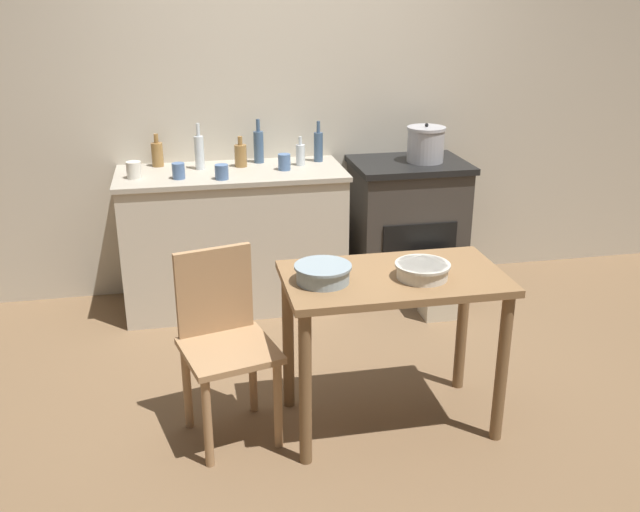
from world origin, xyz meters
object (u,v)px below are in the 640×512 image
bottle_center_left (259,146)px  bottle_mid_left (157,154)px  chair (224,339)px  work_table (393,303)px  cup_mid_right (179,171)px  flour_sack (443,287)px  stove (406,226)px  bottle_center (241,155)px  bottle_center_right (199,152)px  cup_end_right (284,162)px  mixing_bowl_large (323,272)px  bottle_far_left (300,154)px  cup_far_right (222,172)px  cup_right (134,170)px  mixing_bowl_small (422,270)px  stock_pot (426,144)px  bottle_left (318,146)px

bottle_center_left → bottle_mid_left: bearing=177.7°
bottle_mid_left → bottle_center_left: bottle_center_left is taller
chair → work_table: bearing=-20.5°
work_table → cup_mid_right: bearing=123.3°
flour_sack → stove: bearing=101.3°
bottle_center → bottle_center_right: (-0.26, -0.02, 0.04)m
bottle_center_left → cup_end_right: size_ratio=2.81×
mixing_bowl_large → cup_mid_right: bearing=112.6°
bottle_far_left → cup_end_right: (-0.12, -0.10, -0.02)m
bottle_center_right → bottle_center_left: bearing=15.4°
cup_far_right → cup_end_right: (0.40, 0.15, 0.01)m
cup_right → work_table: bearing=-51.1°
mixing_bowl_small → cup_right: cup_right is taller
mixing_bowl_large → cup_far_right: size_ratio=2.85×
cup_right → bottle_center_right: bearing=20.5°
chair → bottle_center_left: 1.76m
bottle_center → bottle_center_right: size_ratio=0.67×
cup_mid_right → chair: bearing=-83.4°
bottle_center_right → cup_right: 0.43m
chair → cup_far_right: bearing=71.5°
cup_mid_right → bottle_center_right: bearing=57.6°
chair → bottle_center_right: 1.62m
stock_pot → bottle_center_left: bottle_center_left is taller
mixing_bowl_large → bottle_center_left: size_ratio=0.89×
flour_sack → mixing_bowl_large: bearing=-132.7°
bottle_mid_left → cup_right: (-0.14, -0.28, -0.03)m
mixing_bowl_small → cup_far_right: 1.61m
mixing_bowl_small → stove: bearing=74.0°
bottle_center → bottle_far_left: bearing=-5.9°
chair → cup_far_right: 1.34m
bottle_far_left → bottle_center: (-0.38, 0.04, 0.00)m
stock_pot → bottle_far_left: 0.82m
stove → cup_right: cup_right is taller
work_table → bottle_mid_left: bottle_mid_left is taller
mixing_bowl_large → cup_mid_right: (-0.59, 1.42, 0.14)m
flour_sack → bottle_center_right: 1.76m
mixing_bowl_large → bottle_far_left: bearing=83.5°
stock_pot → bottle_mid_left: (-1.72, 0.22, -0.04)m
chair → bottle_far_left: 1.71m
bottle_left → cup_right: 1.19m
bottle_left → cup_mid_right: 0.95m
bottle_center → cup_far_right: size_ratio=2.19×
bottle_center → cup_end_right: (0.26, -0.14, -0.02)m
work_table → bottle_center_left: 1.82m
mixing_bowl_small → bottle_far_left: bearing=98.9°
cup_far_right → cup_end_right: bearing=20.7°
bottle_mid_left → cup_mid_right: bottle_mid_left is taller
bottle_left → cup_far_right: 0.74m
mixing_bowl_small → cup_right: bearing=130.3°
flour_sack → cup_right: size_ratio=4.00×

